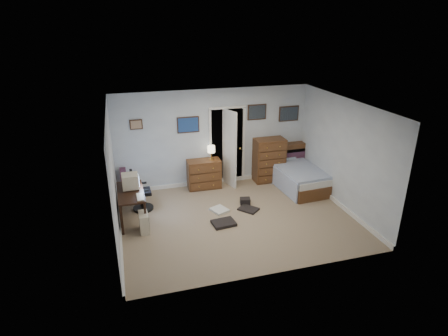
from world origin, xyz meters
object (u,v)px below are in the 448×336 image
(office_chair, at_px, (140,195))
(tall_dresser, at_px, (269,160))
(bed, at_px, (296,176))
(computer_desk, at_px, (127,198))
(low_dresser, at_px, (204,174))

(office_chair, relative_size, tall_dresser, 0.82)
(bed, bearing_deg, tall_dresser, 128.68)
(computer_desk, bearing_deg, bed, 7.18)
(office_chair, bearing_deg, low_dresser, 23.75)
(low_dresser, xyz_separation_m, tall_dresser, (1.77, -0.02, 0.21))
(computer_desk, bearing_deg, tall_dresser, 16.77)
(bed, bearing_deg, low_dresser, 161.38)
(computer_desk, xyz_separation_m, office_chair, (0.28, 0.43, -0.15))
(low_dresser, bearing_deg, office_chair, -153.71)
(computer_desk, distance_m, bed, 4.32)
(office_chair, relative_size, bed, 0.50)
(tall_dresser, bearing_deg, computer_desk, -162.01)
(computer_desk, height_order, tall_dresser, tall_dresser)
(computer_desk, xyz_separation_m, low_dresser, (1.96, 1.21, -0.15))
(office_chair, height_order, tall_dresser, tall_dresser)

